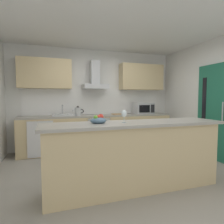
# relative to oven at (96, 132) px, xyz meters

# --- Properties ---
(ground) EXTENTS (5.34, 4.97, 0.02)m
(ground) POSITION_rel_oven_xyz_m (0.06, -1.64, -0.47)
(ground) COLOR gray
(ceiling) EXTENTS (5.34, 4.97, 0.02)m
(ceiling) POSITION_rel_oven_xyz_m (0.06, -1.64, 2.15)
(ceiling) COLOR white
(wall_back) EXTENTS (5.34, 0.12, 2.60)m
(wall_back) POSITION_rel_oven_xyz_m (0.06, 0.41, 0.84)
(wall_back) COLOR white
(wall_back) RESTS_ON ground
(wall_right) EXTENTS (0.12, 4.97, 2.60)m
(wall_right) POSITION_rel_oven_xyz_m (2.30, -1.64, 0.84)
(wall_right) COLOR white
(wall_right) RESTS_ON ground
(backsplash_tile) EXTENTS (3.69, 0.02, 0.66)m
(backsplash_tile) POSITION_rel_oven_xyz_m (0.06, 0.33, 0.77)
(backsplash_tile) COLOR white
(counter_back) EXTENTS (3.82, 0.60, 0.90)m
(counter_back) POSITION_rel_oven_xyz_m (0.06, 0.03, -0.01)
(counter_back) COLOR #D1B784
(counter_back) RESTS_ON ground
(counter_island) EXTENTS (2.63, 0.64, 0.98)m
(counter_island) POSITION_rel_oven_xyz_m (0.02, -2.25, 0.04)
(counter_island) COLOR #D1B784
(counter_island) RESTS_ON ground
(upper_cabinets) EXTENTS (3.77, 0.32, 0.70)m
(upper_cabinets) POSITION_rel_oven_xyz_m (0.06, 0.18, 1.45)
(upper_cabinets) COLOR #D1B784
(side_door) EXTENTS (0.08, 0.85, 2.05)m
(side_door) POSITION_rel_oven_xyz_m (2.22, -1.49, 0.57)
(side_door) COLOR #1E664C
(side_door) RESTS_ON ground
(oven) EXTENTS (0.60, 0.62, 0.80)m
(oven) POSITION_rel_oven_xyz_m (0.00, 0.00, 0.00)
(oven) COLOR slate
(oven) RESTS_ON ground
(refrigerator) EXTENTS (0.58, 0.60, 0.85)m
(refrigerator) POSITION_rel_oven_xyz_m (-1.33, -0.00, -0.03)
(refrigerator) COLOR white
(refrigerator) RESTS_ON ground
(microwave) EXTENTS (0.50, 0.38, 0.30)m
(microwave) POSITION_rel_oven_xyz_m (1.31, -0.03, 0.59)
(microwave) COLOR #B7BABC
(microwave) RESTS_ON counter_back
(sink) EXTENTS (0.50, 0.40, 0.26)m
(sink) POSITION_rel_oven_xyz_m (-0.82, 0.01, 0.47)
(sink) COLOR silver
(sink) RESTS_ON counter_back
(kettle) EXTENTS (0.29, 0.15, 0.24)m
(kettle) POSITION_rel_oven_xyz_m (-0.47, -0.03, 0.55)
(kettle) COLOR #B7BABC
(kettle) RESTS_ON counter_back
(range_hood) EXTENTS (0.62, 0.45, 0.72)m
(range_hood) POSITION_rel_oven_xyz_m (0.00, 0.13, 1.33)
(range_hood) COLOR #B7BABC
(wine_glass) EXTENTS (0.08, 0.08, 0.18)m
(wine_glass) POSITION_rel_oven_xyz_m (-0.15, -2.27, 0.64)
(wine_glass) COLOR silver
(wine_glass) RESTS_ON counter_island
(fruit_bowl) EXTENTS (0.22, 0.22, 0.13)m
(fruit_bowl) POSITION_rel_oven_xyz_m (-0.50, -2.19, 0.56)
(fruit_bowl) COLOR slate
(fruit_bowl) RESTS_ON counter_island
(chopping_board) EXTENTS (0.35, 0.24, 0.02)m
(chopping_board) POSITION_rel_oven_xyz_m (0.60, -0.02, 0.45)
(chopping_board) COLOR tan
(chopping_board) RESTS_ON counter_back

